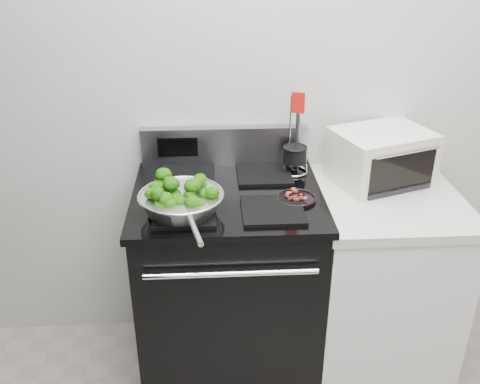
{
  "coord_description": "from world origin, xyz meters",
  "views": [
    {
      "loc": [
        -0.36,
        -0.57,
        1.95
      ],
      "look_at": [
        -0.25,
        1.36,
        0.98
      ],
      "focal_mm": 40.0,
      "sensor_mm": 36.0,
      "label": 1
    }
  ],
  "objects": [
    {
      "name": "broccoli_pile",
      "position": [
        -0.48,
        1.25,
        1.02
      ],
      "size": [
        0.26,
        0.26,
        0.09
      ],
      "primitive_type": null,
      "color": "#0E3204",
      "rests_on": "skillet"
    },
    {
      "name": "utensil_holder",
      "position": [
        0.01,
        1.6,
        1.02
      ],
      "size": [
        0.12,
        0.12,
        0.37
      ],
      "rotation": [
        0.0,
        0.0,
        -0.3
      ],
      "color": "silver",
      "rests_on": "gas_range"
    },
    {
      "name": "counter",
      "position": [
        0.39,
        1.41,
        0.46
      ],
      "size": [
        0.62,
        0.68,
        0.92
      ],
      "color": "white",
      "rests_on": "floor"
    },
    {
      "name": "bacon_plate",
      "position": [
        -0.02,
        1.34,
        0.97
      ],
      "size": [
        0.16,
        0.16,
        0.04
      ],
      "rotation": [
        0.0,
        0.0,
        0.41
      ],
      "color": "black",
      "rests_on": "gas_range"
    },
    {
      "name": "gas_range",
      "position": [
        -0.3,
        1.41,
        0.49
      ],
      "size": [
        0.79,
        0.69,
        1.13
      ],
      "color": "black",
      "rests_on": "floor"
    },
    {
      "name": "back_wall",
      "position": [
        0.0,
        1.75,
        1.35
      ],
      "size": [
        4.0,
        0.02,
        2.7
      ],
      "primitive_type": "cube",
      "color": "silver",
      "rests_on": "ground"
    },
    {
      "name": "toaster_oven",
      "position": [
        0.38,
        1.56,
        1.04
      ],
      "size": [
        0.48,
        0.42,
        0.23
      ],
      "rotation": [
        0.0,
        0.0,
        0.34
      ],
      "color": "silver",
      "rests_on": "counter"
    },
    {
      "name": "skillet",
      "position": [
        -0.48,
        1.25,
        1.0
      ],
      "size": [
        0.33,
        0.52,
        0.07
      ],
      "rotation": [
        0.0,
        0.0,
        0.22
      ],
      "color": "silver",
      "rests_on": "gas_range"
    }
  ]
}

